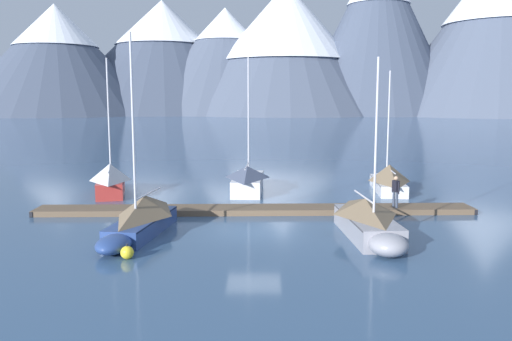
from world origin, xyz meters
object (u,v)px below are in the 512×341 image
sailboat_nearest_berth (111,180)px  person_on_dock (396,190)px  sailboat_second_berth (141,218)px  sailboat_far_berth (388,178)px  sailboat_mid_dock_starboard (369,221)px  mooring_buoy_channel_marker (127,253)px  sailboat_mid_dock_port (248,179)px

sailboat_nearest_berth → person_on_dock: (16.73, -5.20, 0.30)m
sailboat_second_berth → sailboat_far_berth: sailboat_second_berth is taller
sailboat_mid_dock_starboard → mooring_buoy_channel_marker: size_ratio=13.20×
sailboat_far_berth → person_on_dock: bearing=-99.9°
sailboat_far_berth → sailboat_mid_dock_port: bearing=-177.2°
sailboat_second_berth → sailboat_mid_dock_port: (4.45, 11.19, 0.05)m
sailboat_nearest_berth → mooring_buoy_channel_marker: (4.55, -13.47, -0.71)m
sailboat_nearest_berth → mooring_buoy_channel_marker: bearing=-71.3°
mooring_buoy_channel_marker → sailboat_mid_dock_starboard: bearing=18.1°
sailboat_far_berth → mooring_buoy_channel_marker: size_ratio=13.44×
sailboat_mid_dock_starboard → sailboat_far_berth: bearing=73.2°
sailboat_nearest_berth → sailboat_mid_dock_port: size_ratio=0.98×
sailboat_mid_dock_port → mooring_buoy_channel_marker: (-4.14, -14.73, -0.59)m
sailboat_nearest_berth → person_on_dock: size_ratio=5.07×
sailboat_far_berth → sailboat_second_berth: bearing=-139.6°
sailboat_mid_dock_starboard → sailboat_far_berth: 12.52m
sailboat_mid_dock_port → person_on_dock: (8.04, -6.46, 0.42)m
sailboat_mid_dock_port → mooring_buoy_channel_marker: 15.31m
sailboat_nearest_berth → mooring_buoy_channel_marker: sailboat_nearest_berth is taller
sailboat_mid_dock_port → mooring_buoy_channel_marker: bearing=-105.7°
sailboat_mid_dock_port → person_on_dock: sailboat_mid_dock_port is taller
sailboat_mid_dock_starboard → sailboat_far_berth: size_ratio=0.98×
sailboat_mid_dock_port → sailboat_mid_dock_starboard: bearing=-64.0°
sailboat_nearest_berth → sailboat_far_berth: sailboat_nearest_berth is taller
sailboat_nearest_berth → sailboat_far_berth: (17.93, 1.71, -0.12)m
sailboat_nearest_berth → sailboat_mid_dock_port: (8.69, 1.26, -0.12)m
sailboat_nearest_berth → mooring_buoy_channel_marker: size_ratio=14.63×
sailboat_far_berth → mooring_buoy_channel_marker: 20.25m
person_on_dock → sailboat_nearest_berth: bearing=162.7°
sailboat_second_berth → mooring_buoy_channel_marker: sailboat_second_berth is taller
sailboat_nearest_berth → mooring_buoy_channel_marker: 14.23m
sailboat_second_berth → sailboat_far_berth: (13.70, 11.64, 0.05)m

